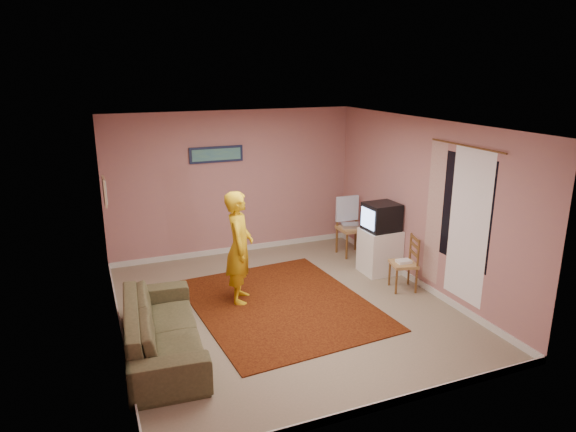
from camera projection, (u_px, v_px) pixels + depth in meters
name	position (u px, v px, depth m)	size (l,w,h in m)	color
ground	(285.00, 307.00, 7.35)	(5.00, 5.00, 0.00)	gray
wall_back	(233.00, 184.00, 9.21)	(4.50, 0.02, 2.60)	#A26A6F
wall_front	(384.00, 292.00, 4.76)	(4.50, 0.02, 2.60)	#A26A6F
wall_left	(112.00, 241.00, 6.17)	(0.02, 5.00, 2.60)	#A26A6F
wall_right	(422.00, 204.00, 7.80)	(0.02, 5.00, 2.60)	#A26A6F
ceiling	(285.00, 124.00, 6.63)	(4.50, 5.00, 0.02)	white
baseboard_back	(236.00, 249.00, 9.55)	(4.50, 0.02, 0.10)	silver
baseboard_front	(377.00, 406.00, 5.12)	(4.50, 0.02, 0.10)	silver
baseboard_left	(122.00, 333.00, 6.53)	(0.02, 5.00, 0.10)	silver
baseboard_right	(416.00, 281.00, 8.14)	(0.02, 5.00, 0.10)	silver
window	(463.00, 210.00, 6.96)	(0.01, 1.10, 1.50)	black
curtain_sheer	(468.00, 227.00, 6.87)	(0.01, 0.75, 2.10)	white
curtain_floral	(434.00, 214.00, 7.49)	(0.01, 0.35, 2.10)	beige
curtain_rod	(466.00, 146.00, 6.70)	(0.02, 0.02, 1.40)	brown
picture_back	(216.00, 154.00, 8.92)	(0.95, 0.04, 0.28)	#151C3B
picture_left	(105.00, 192.00, 7.54)	(0.04, 0.38, 0.42)	#C8B689
area_rug	(281.00, 304.00, 7.43)	(2.36, 2.94, 0.02)	black
tv_cabinet	(380.00, 251.00, 8.52)	(0.58, 0.53, 0.74)	white
crt_tv	(381.00, 217.00, 8.35)	(0.55, 0.49, 0.45)	black
chair_a	(352.00, 222.00, 9.27)	(0.47, 0.45, 0.55)	tan
dvd_player	(352.00, 225.00, 9.29)	(0.37, 0.26, 0.06)	#BBBAC0
blue_throw	(347.00, 208.00, 9.38)	(0.44, 0.06, 0.46)	#9BC8FF
chair_b	(404.00, 257.00, 7.81)	(0.45, 0.47, 0.46)	tan
game_console	(404.00, 261.00, 7.83)	(0.21, 0.16, 0.04)	white
sofa	(162.00, 328.00, 6.11)	(2.17, 0.85, 0.63)	brown
person	(239.00, 247.00, 7.35)	(0.60, 0.40, 1.65)	gold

